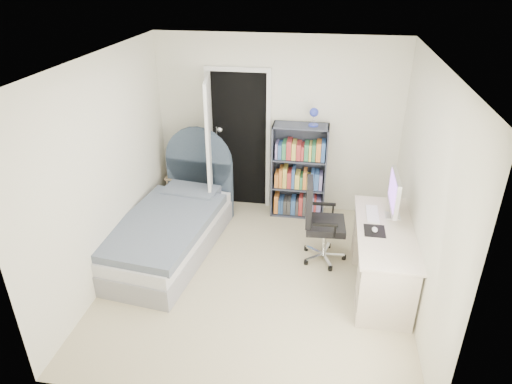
# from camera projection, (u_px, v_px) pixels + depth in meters

# --- Properties ---
(room_shell) EXTENTS (3.50, 3.70, 2.60)m
(room_shell) POSITION_uv_depth(u_px,v_px,m) (257.00, 181.00, 4.81)
(room_shell) COLOR tan
(room_shell) RESTS_ON ground
(door) EXTENTS (0.92, 0.82, 2.06)m
(door) POSITION_uv_depth(u_px,v_px,m) (220.00, 145.00, 6.35)
(door) COLOR black
(door) RESTS_ON ground
(bed) EXTENTS (1.25, 2.25, 1.32)m
(bed) POSITION_uv_depth(u_px,v_px,m) (171.00, 228.00, 5.79)
(bed) COLOR gray
(bed) RESTS_ON ground
(nightstand) EXTENTS (0.40, 0.40, 0.59)m
(nightstand) POSITION_uv_depth(u_px,v_px,m) (182.00, 181.00, 6.81)
(nightstand) COLOR tan
(nightstand) RESTS_ON ground
(floor_lamp) EXTENTS (0.19, 0.19, 1.32)m
(floor_lamp) POSITION_uv_depth(u_px,v_px,m) (220.00, 178.00, 6.54)
(floor_lamp) COLOR silver
(floor_lamp) RESTS_ON ground
(bookcase) EXTENTS (0.76, 0.33, 1.61)m
(bookcase) POSITION_uv_depth(u_px,v_px,m) (299.00, 175.00, 6.44)
(bookcase) COLOR #3A3F4F
(bookcase) RESTS_ON ground
(desk) EXTENTS (0.61, 1.53, 1.25)m
(desk) POSITION_uv_depth(u_px,v_px,m) (382.00, 255.00, 5.07)
(desk) COLOR beige
(desk) RESTS_ON ground
(office_chair) EXTENTS (0.54, 0.56, 1.05)m
(office_chair) POSITION_uv_depth(u_px,v_px,m) (319.00, 218.00, 5.46)
(office_chair) COLOR silver
(office_chair) RESTS_ON ground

